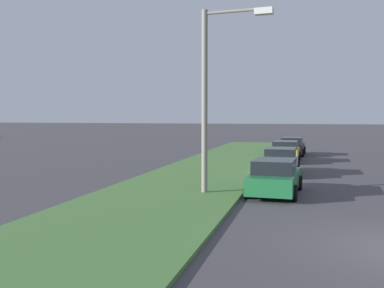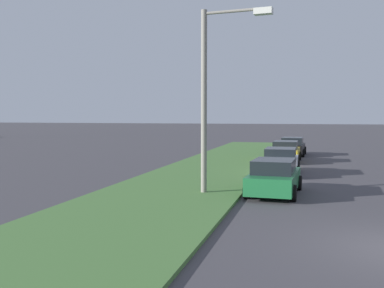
{
  "view_description": "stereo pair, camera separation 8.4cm",
  "coord_description": "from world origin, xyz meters",
  "px_view_note": "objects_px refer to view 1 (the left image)",
  "views": [
    {
      "loc": [
        -11.66,
        2.57,
        3.3
      ],
      "look_at": [
        13.48,
        9.03,
        1.6
      ],
      "focal_mm": 41.89,
      "sensor_mm": 36.0,
      "label": 1
    },
    {
      "loc": [
        -11.64,
        2.48,
        3.3
      ],
      "look_at": [
        13.48,
        9.03,
        1.6
      ],
      "focal_mm": 41.89,
      "sensor_mm": 36.0,
      "label": 2
    }
  ],
  "objects_px": {
    "parked_car_white": "(281,161)",
    "parked_car_black": "(292,146)",
    "parked_car_green": "(275,177)",
    "parked_car_yellow": "(285,152)",
    "streetlight": "(213,88)"
  },
  "relations": [
    {
      "from": "parked_car_yellow",
      "to": "streetlight",
      "type": "relative_size",
      "value": 0.58
    },
    {
      "from": "parked_car_black",
      "to": "streetlight",
      "type": "bearing_deg",
      "value": 174.88
    },
    {
      "from": "parked_car_white",
      "to": "parked_car_black",
      "type": "xyz_separation_m",
      "value": [
        12.06,
        -0.23,
        0.0
      ]
    },
    {
      "from": "parked_car_yellow",
      "to": "streetlight",
      "type": "distance_m",
      "value": 14.75
    },
    {
      "from": "parked_car_green",
      "to": "parked_car_black",
      "type": "height_order",
      "value": "same"
    },
    {
      "from": "parked_car_white",
      "to": "parked_car_yellow",
      "type": "bearing_deg",
      "value": 0.36
    },
    {
      "from": "parked_car_white",
      "to": "parked_car_green",
      "type": "bearing_deg",
      "value": -179.07
    },
    {
      "from": "parked_car_green",
      "to": "parked_car_black",
      "type": "xyz_separation_m",
      "value": [
        18.5,
        -0.11,
        0.0
      ]
    },
    {
      "from": "streetlight",
      "to": "parked_car_black",
      "type": "bearing_deg",
      "value": -7.49
    },
    {
      "from": "parked_car_yellow",
      "to": "parked_car_black",
      "type": "distance_m",
      "value": 5.3
    },
    {
      "from": "parked_car_green",
      "to": "parked_car_black",
      "type": "bearing_deg",
      "value": 2.83
    },
    {
      "from": "parked_car_green",
      "to": "streetlight",
      "type": "distance_m",
      "value": 4.5
    },
    {
      "from": "parked_car_white",
      "to": "parked_car_black",
      "type": "bearing_deg",
      "value": -1.26
    },
    {
      "from": "parked_car_white",
      "to": "streetlight",
      "type": "distance_m",
      "value": 8.53
    },
    {
      "from": "streetlight",
      "to": "parked_car_yellow",
      "type": "bearing_deg",
      "value": -9.09
    }
  ]
}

